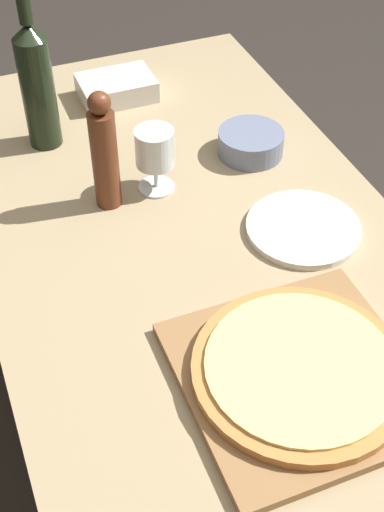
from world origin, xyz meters
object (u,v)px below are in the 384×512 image
at_px(wine_bottle, 37,84).
at_px(pizza, 300,369).
at_px(pepper_mill, 104,153).
at_px(wine_glass, 155,150).
at_px(small_bowl, 251,143).

bearing_deg(wine_bottle, pizza, -74.56).
bearing_deg(pizza, wine_bottle, 105.44).
bearing_deg(pepper_mill, pizza, -74.43).
distance_m(pizza, pepper_mill, 0.56).
xyz_separation_m(pizza, pepper_mill, (-0.15, 0.53, 0.09)).
distance_m(wine_bottle, wine_glass, 0.31).
relative_size(pizza, wine_glass, 2.43).
bearing_deg(wine_glass, pizza, -85.31).
xyz_separation_m(wine_bottle, small_bowl, (0.41, -0.21, -0.12)).
bearing_deg(small_bowl, wine_bottle, 153.12).
bearing_deg(pizza, small_bowl, 72.12).
bearing_deg(pepper_mill, wine_bottle, 105.14).
height_order(pizza, small_bowl, small_bowl).
xyz_separation_m(pepper_mill, wine_glass, (0.10, 0.01, -0.03)).
distance_m(wine_glass, small_bowl, 0.25).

